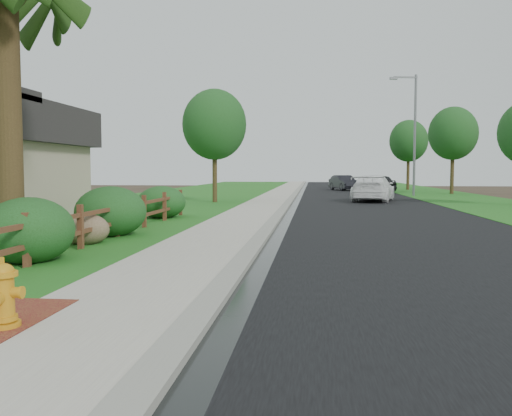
# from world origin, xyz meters

# --- Properties ---
(ground) EXTENTS (120.00, 120.00, 0.00)m
(ground) POSITION_xyz_m (0.00, 0.00, 0.00)
(ground) COLOR #382B1E
(road) EXTENTS (8.00, 90.00, 0.02)m
(road) POSITION_xyz_m (4.60, 35.00, 0.01)
(road) COLOR black
(road) RESTS_ON ground
(curb) EXTENTS (0.40, 90.00, 0.12)m
(curb) POSITION_xyz_m (0.40, 35.00, 0.06)
(curb) COLOR gray
(curb) RESTS_ON ground
(wet_gutter) EXTENTS (0.50, 90.00, 0.00)m
(wet_gutter) POSITION_xyz_m (0.75, 35.00, 0.02)
(wet_gutter) COLOR black
(wet_gutter) RESTS_ON road
(sidewalk) EXTENTS (2.20, 90.00, 0.10)m
(sidewalk) POSITION_xyz_m (-0.90, 35.00, 0.05)
(sidewalk) COLOR #A89F92
(sidewalk) RESTS_ON ground
(grass_strip) EXTENTS (1.60, 90.00, 0.06)m
(grass_strip) POSITION_xyz_m (-2.80, 35.00, 0.03)
(grass_strip) COLOR #275D1A
(grass_strip) RESTS_ON ground
(lawn_near) EXTENTS (9.00, 90.00, 0.04)m
(lawn_near) POSITION_xyz_m (-8.00, 35.00, 0.02)
(lawn_near) COLOR #275D1A
(lawn_near) RESTS_ON ground
(verge_far) EXTENTS (6.00, 90.00, 0.04)m
(verge_far) POSITION_xyz_m (11.50, 35.00, 0.02)
(verge_far) COLOR #275D1A
(verge_far) RESTS_ON ground
(ranch_fence) EXTENTS (0.12, 16.92, 1.10)m
(ranch_fence) POSITION_xyz_m (-3.60, 6.40, 0.62)
(ranch_fence) COLOR #532B1B
(ranch_fence) RESTS_ON ground
(fire_hydrant) EXTENTS (0.53, 0.42, 0.81)m
(fire_hydrant) POSITION_xyz_m (-1.70, -1.15, 0.47)
(fire_hydrant) COLOR gold
(fire_hydrant) RESTS_ON sidewalk
(white_suv) EXTENTS (3.37, 5.78, 1.57)m
(white_suv) POSITION_xyz_m (5.43, 26.59, 0.81)
(white_suv) COLOR white
(white_suv) RESTS_ON road
(dark_car_mid) EXTENTS (2.90, 4.76, 1.52)m
(dark_car_mid) POSITION_xyz_m (7.20, 39.41, 0.78)
(dark_car_mid) COLOR black
(dark_car_mid) RESTS_ON road
(dark_car_far) EXTENTS (2.79, 4.54, 1.41)m
(dark_car_far) POSITION_xyz_m (4.64, 44.39, 0.73)
(dark_car_far) COLOR black
(dark_car_far) RESTS_ON road
(streetlight) EXTENTS (2.01, 0.56, 8.76)m
(streetlight) POSITION_xyz_m (8.93, 33.54, 4.96)
(streetlight) COLOR slate
(streetlight) RESTS_ON ground
(boulder) EXTENTS (1.46, 1.29, 0.81)m
(boulder) POSITION_xyz_m (-3.90, 6.16, 0.41)
(boulder) COLOR brown
(boulder) RESTS_ON ground
(shrub_a) EXTENTS (1.98, 1.98, 1.36)m
(shrub_a) POSITION_xyz_m (-3.90, 3.43, 0.68)
(shrub_a) COLOR #1C4217
(shrub_a) RESTS_ON ground
(shrub_c) EXTENTS (2.34, 2.34, 1.45)m
(shrub_c) POSITION_xyz_m (-3.90, 7.88, 0.72)
(shrub_c) COLOR #1C4217
(shrub_c) RESTS_ON ground
(shrub_d) EXTENTS (2.47, 2.47, 1.28)m
(shrub_d) POSITION_xyz_m (-4.09, 13.73, 0.64)
(shrub_d) COLOR #1C4217
(shrub_d) RESTS_ON ground
(tree_near_left) EXTENTS (3.71, 3.71, 6.58)m
(tree_near_left) POSITION_xyz_m (-3.90, 24.19, 4.52)
(tree_near_left) COLOR #352815
(tree_near_left) RESTS_ON ground
(tree_mid_right) EXTENTS (3.79, 3.79, 6.87)m
(tree_mid_right) POSITION_xyz_m (12.68, 37.20, 4.77)
(tree_mid_right) COLOR #352815
(tree_mid_right) RESTS_ON ground
(tree_far_right) EXTENTS (3.62, 3.62, 6.68)m
(tree_far_right) POSITION_xyz_m (10.79, 46.12, 4.67)
(tree_far_right) COLOR #352815
(tree_far_right) RESTS_ON ground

